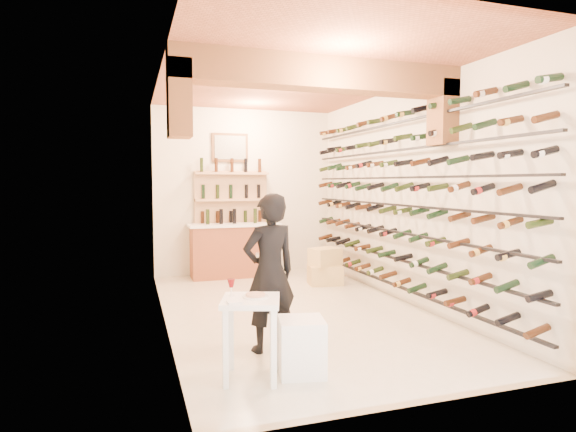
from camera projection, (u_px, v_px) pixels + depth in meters
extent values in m
plane|color=beige|center=(295.00, 311.00, 6.67)|extent=(6.00, 6.00, 0.00)
cube|color=beige|center=(245.00, 192.00, 9.40)|extent=(3.50, 0.02, 3.20)
cube|color=beige|center=(421.00, 206.00, 3.71)|extent=(3.50, 0.02, 3.20)
cube|color=beige|center=(163.00, 197.00, 6.01)|extent=(0.02, 6.00, 3.20)
cube|color=beige|center=(406.00, 195.00, 7.10)|extent=(0.02, 6.00, 3.20)
cube|color=#9B5337|center=(295.00, 77.00, 6.44)|extent=(3.50, 6.00, 0.02)
cube|color=#A9693B|center=(323.00, 74.00, 5.51)|extent=(3.50, 0.35, 0.36)
cube|color=#A9693B|center=(179.00, 99.00, 5.03)|extent=(0.24, 0.35, 0.80)
cube|color=#A9693B|center=(443.00, 113.00, 6.04)|extent=(0.24, 0.35, 0.80)
cube|color=black|center=(395.00, 285.00, 7.14)|extent=(0.06, 5.70, 0.03)
cube|color=black|center=(396.00, 259.00, 7.11)|extent=(0.06, 5.70, 0.03)
cube|color=black|center=(396.00, 232.00, 7.09)|extent=(0.06, 5.70, 0.03)
cube|color=black|center=(397.00, 205.00, 7.06)|extent=(0.06, 5.70, 0.03)
cube|color=black|center=(397.00, 178.00, 7.03)|extent=(0.06, 5.70, 0.03)
cube|color=black|center=(398.00, 150.00, 7.00)|extent=(0.06, 5.70, 0.03)
cube|color=black|center=(398.00, 123.00, 6.97)|extent=(0.06, 5.70, 0.03)
cube|color=brown|center=(234.00, 251.00, 9.05)|extent=(1.60, 0.55, 0.96)
cube|color=white|center=(234.00, 225.00, 9.01)|extent=(1.70, 0.62, 0.05)
cube|color=tan|center=(231.00, 223.00, 9.27)|extent=(1.40, 0.10, 2.00)
cube|color=tan|center=(232.00, 252.00, 9.21)|extent=(1.40, 0.28, 0.04)
cube|color=tan|center=(232.00, 226.00, 9.18)|extent=(1.40, 0.28, 0.04)
cube|color=tan|center=(232.00, 200.00, 9.14)|extent=(1.40, 0.28, 0.04)
cube|color=tan|center=(232.00, 174.00, 9.11)|extent=(1.40, 0.28, 0.04)
cube|color=brown|center=(230.00, 148.00, 9.22)|extent=(0.70, 0.04, 0.55)
cube|color=#99998C|center=(230.00, 148.00, 9.19)|extent=(0.60, 0.01, 0.45)
cube|color=white|center=(251.00, 301.00, 4.30)|extent=(0.64, 0.64, 0.05)
cube|color=white|center=(225.00, 349.00, 4.12)|extent=(0.05, 0.05, 0.69)
cube|color=white|center=(273.00, 349.00, 4.12)|extent=(0.05, 0.05, 0.69)
cube|color=white|center=(231.00, 334.00, 4.53)|extent=(0.05, 0.05, 0.69)
cube|color=white|center=(274.00, 334.00, 4.54)|extent=(0.05, 0.05, 0.69)
cylinder|color=white|center=(256.00, 296.00, 4.33)|extent=(0.24, 0.24, 0.01)
cylinder|color=#BF7266|center=(256.00, 295.00, 4.33)|extent=(0.18, 0.18, 0.02)
cube|color=white|center=(234.00, 302.00, 4.13)|extent=(0.12, 0.12, 0.01)
cylinder|color=white|center=(231.00, 295.00, 4.40)|extent=(0.07, 0.07, 0.00)
cylinder|color=white|center=(231.00, 290.00, 4.39)|extent=(0.01, 0.01, 0.09)
cone|color=#5C070A|center=(231.00, 283.00, 4.39)|extent=(0.07, 0.07, 0.08)
cube|color=white|center=(301.00, 346.00, 4.45)|extent=(0.49, 0.49, 0.52)
imported|color=black|center=(270.00, 273.00, 5.04)|extent=(0.68, 0.53, 1.67)
cylinder|color=silver|center=(267.00, 299.00, 7.25)|extent=(0.37, 0.37, 0.03)
cylinder|color=silver|center=(267.00, 278.00, 7.23)|extent=(0.07, 0.07, 0.65)
cylinder|color=silver|center=(267.00, 255.00, 7.21)|extent=(0.35, 0.35, 0.06)
torus|color=silver|center=(267.00, 287.00, 7.24)|extent=(0.28, 0.28, 0.02)
cube|color=tan|center=(325.00, 275.00, 8.35)|extent=(0.62, 0.48, 0.34)
cube|color=tan|center=(325.00, 257.00, 8.33)|extent=(0.60, 0.50, 0.30)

